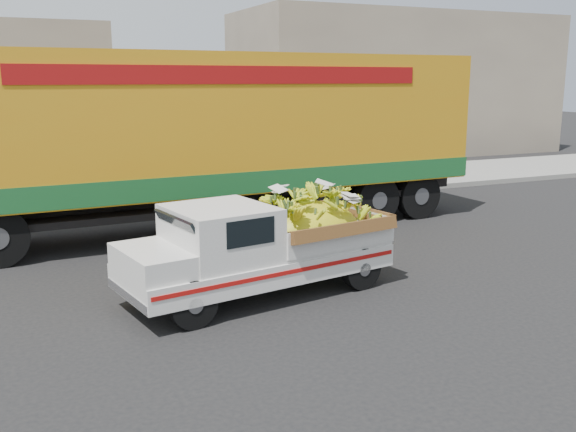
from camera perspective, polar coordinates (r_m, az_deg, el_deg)
name	(u,v)px	position (r m, az deg, el deg)	size (l,w,h in m)	color
ground	(205,320)	(9.08, -7.42, -9.18)	(100.00, 100.00, 0.00)	black
curb	(114,212)	(16.23, -15.24, 0.31)	(60.00, 0.25, 0.15)	gray
sidewalk	(101,198)	(18.28, -16.29, 1.52)	(60.00, 4.00, 0.14)	gray
building_right	(396,85)	(29.66, 9.57, 11.43)	(14.00, 6.00, 6.00)	gray
pickup_truck	(276,243)	(9.95, -1.04, -2.38)	(4.39, 2.23, 1.47)	black
semi_trailer	(217,133)	(14.00, -6.32, 7.31)	(12.03, 2.99, 3.80)	black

